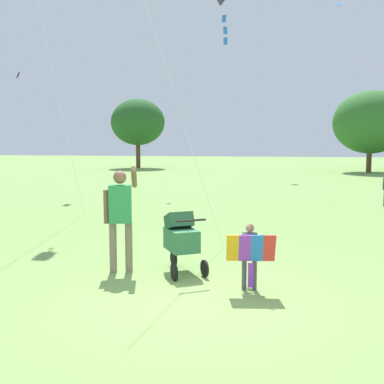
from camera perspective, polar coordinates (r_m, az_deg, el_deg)
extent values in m
plane|color=#75994C|center=(6.63, 0.63, -13.03)|extent=(120.00, 120.00, 0.00)
cylinder|color=brown|center=(38.30, -6.66, 4.45)|extent=(0.36, 0.36, 1.97)
ellipsoid|color=#235623|center=(38.32, -6.72, 8.57)|extent=(4.41, 3.97, 3.75)
cylinder|color=brown|center=(34.92, 21.00, 3.47)|extent=(0.36, 0.36, 1.45)
ellipsoid|color=#2D6628|center=(34.91, 21.19, 8.04)|extent=(5.15, 4.64, 4.38)
cylinder|color=#4C4C51|center=(7.00, 7.72, -9.95)|extent=(0.07, 0.07, 0.49)
cylinder|color=#4C4C51|center=(6.98, 6.46, -9.97)|extent=(0.07, 0.07, 0.49)
cube|color=#4C4C56|center=(6.88, 7.14, -6.55)|extent=(0.23, 0.16, 0.37)
cylinder|color=#A37556|center=(6.90, 8.25, -6.74)|extent=(0.05, 0.05, 0.33)
cylinder|color=#A37556|center=(6.88, 6.02, -6.76)|extent=(0.05, 0.05, 0.33)
sphere|color=#A37556|center=(6.83, 7.17, -4.43)|extent=(0.13, 0.13, 0.13)
cube|color=red|center=(6.74, 9.53, -6.87)|extent=(0.19, 0.17, 0.41)
cube|color=blue|center=(6.72, 8.03, -6.89)|extent=(0.19, 0.17, 0.41)
cube|color=purple|center=(6.70, 6.53, -6.90)|extent=(0.19, 0.17, 0.41)
cube|color=#F4A319|center=(6.69, 5.03, -6.91)|extent=(0.19, 0.17, 0.41)
cube|color=purple|center=(6.79, 7.26, -10.16)|extent=(0.08, 0.02, 0.36)
cylinder|color=#7F705B|center=(7.91, -9.72, -6.76)|extent=(0.12, 0.12, 0.84)
cylinder|color=#7F705B|center=(7.89, -7.81, -6.76)|extent=(0.12, 0.12, 0.84)
cube|color=#2D8C4C|center=(7.77, -8.86, -1.46)|extent=(0.41, 0.32, 0.63)
cylinder|color=brown|center=(7.79, -10.54, -1.80)|extent=(0.09, 0.09, 0.56)
cylinder|color=brown|center=(7.85, -7.17, 1.82)|extent=(0.22, 0.52, 0.40)
sphere|color=brown|center=(7.72, -8.91, 1.82)|extent=(0.22, 0.22, 0.22)
cylinder|color=black|center=(8.22, -2.28, -8.18)|extent=(0.18, 0.26, 0.28)
cylinder|color=black|center=(7.41, -2.21, -9.81)|extent=(0.18, 0.26, 0.28)
cylinder|color=black|center=(7.59, 1.56, -9.42)|extent=(0.18, 0.26, 0.28)
cube|color=#337247|center=(7.74, -1.30, -5.90)|extent=(0.71, 0.78, 0.36)
cube|color=#235031|center=(7.80, -1.62, -3.56)|extent=(0.57, 0.57, 0.35)
cylinder|color=black|center=(7.24, -0.09, -3.53)|extent=(0.43, 0.28, 0.04)
cube|color=blue|center=(9.65, 3.98, 20.59)|extent=(0.08, 0.05, 0.14)
cube|color=blue|center=(9.60, 4.13, 19.30)|extent=(0.09, 0.06, 0.14)
cube|color=blue|center=(9.48, 4.16, 18.10)|extent=(0.08, 0.04, 0.14)
cylinder|color=silver|center=(8.51, -0.93, 8.15)|extent=(1.29, 1.85, 4.94)
cylinder|color=silver|center=(12.27, -16.77, 13.85)|extent=(0.24, 3.87, 7.73)
cube|color=black|center=(34.66, -20.68, 13.37)|extent=(0.35, 0.44, 0.46)
cube|color=blue|center=(32.33, 17.66, 21.19)|extent=(0.27, 0.25, 0.22)
cylinder|color=beige|center=(16.82, 22.57, 0.93)|extent=(0.06, 0.06, 0.38)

